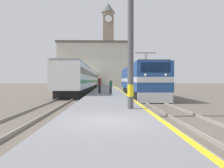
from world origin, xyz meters
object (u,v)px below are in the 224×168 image
Objects in this scene: passenger_train at (87,79)px; catenary_mast at (132,37)px; locomotive_train at (139,81)px; second_waiting_passenger at (111,86)px; person_on_platform at (100,84)px; clock_tower at (108,42)px.

catenary_mast is (5.12, -32.58, 1.93)m from passenger_train.
catenary_mast is (-2.51, -14.64, 2.17)m from locomotive_train.
second_waiting_passenger is at bearing -77.88° from passenger_train.
second_waiting_passenger is at bearing -36.24° from person_on_platform.
clock_tower reaches higher than passenger_train.
clock_tower is (4.44, 30.92, 12.72)m from passenger_train.
clock_tower is (-0.68, 63.50, 10.78)m from catenary_mast.
second_waiting_passenger is (4.27, -19.90, -0.81)m from passenger_train.
catenary_mast is 13.00m from second_waiting_passenger.
person_on_platform is (3.06, -19.01, -0.65)m from passenger_train.
locomotive_train is at bearing 80.25° from catenary_mast.
second_waiting_passenger is (1.22, -0.89, -0.16)m from person_on_platform.
passenger_train reaches higher than person_on_platform.
clock_tower is (0.17, 50.82, 13.52)m from second_waiting_passenger.
catenary_mast is at bearing -81.07° from passenger_train.
person_on_platform is at bearing -80.87° from passenger_train.
passenger_train is 20.37m from second_waiting_passenger.
passenger_train is at bearing 99.13° from person_on_platform.
clock_tower reaches higher than person_on_platform.
passenger_train is at bearing 113.05° from locomotive_train.
locomotive_train is 4.72m from person_on_platform.
second_waiting_passenger is 52.59m from clock_tower.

